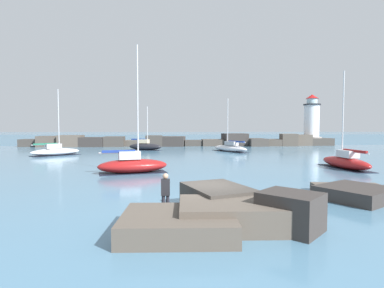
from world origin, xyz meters
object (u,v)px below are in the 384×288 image
(sailboat_moored_5, at_px, (230,148))
(person_on_rocks, at_px, (166,192))
(mooring_buoy_orange_near, at_px, (130,153))
(lighthouse, at_px, (312,124))
(sailboat_moored_1, at_px, (55,151))
(sailboat_moored_0, at_px, (145,146))
(sailboat_moored_3, at_px, (345,162))
(sailboat_moored_2, at_px, (133,164))

(sailboat_moored_5, height_order, person_on_rocks, sailboat_moored_5)
(mooring_buoy_orange_near, bearing_deg, sailboat_moored_5, 25.59)
(sailboat_moored_5, distance_m, mooring_buoy_orange_near, 16.03)
(lighthouse, relative_size, sailboat_moored_1, 1.23)
(sailboat_moored_0, xyz_separation_m, sailboat_moored_5, (13.54, -4.02, -0.08))
(person_on_rocks, bearing_deg, mooring_buoy_orange_near, 100.83)
(sailboat_moored_0, bearing_deg, lighthouse, 20.17)
(sailboat_moored_0, distance_m, sailboat_moored_3, 31.49)
(lighthouse, relative_size, sailboat_moored_0, 1.51)
(sailboat_moored_3, bearing_deg, lighthouse, 68.62)
(lighthouse, bearing_deg, sailboat_moored_3, -111.38)
(sailboat_moored_0, bearing_deg, person_on_rocks, -83.61)
(sailboat_moored_0, distance_m, person_on_rocks, 38.14)
(sailboat_moored_3, distance_m, sailboat_moored_5, 21.26)
(sailboat_moored_0, bearing_deg, sailboat_moored_5, -16.52)
(sailboat_moored_2, xyz_separation_m, sailboat_moored_5, (12.23, 21.66, -0.09))
(person_on_rocks, bearing_deg, sailboat_moored_5, 74.66)
(sailboat_moored_1, bearing_deg, sailboat_moored_2, -53.20)
(lighthouse, relative_size, person_on_rocks, 6.17)
(mooring_buoy_orange_near, distance_m, person_on_rocks, 27.46)
(lighthouse, distance_m, sailboat_moored_2, 50.93)
(lighthouse, distance_m, sailboat_moored_5, 27.16)
(sailboat_moored_2, relative_size, mooring_buoy_orange_near, 10.78)
(sailboat_moored_2, bearing_deg, person_on_rocks, -76.52)
(sailboat_moored_0, bearing_deg, sailboat_moored_3, -50.31)
(lighthouse, xyz_separation_m, mooring_buoy_orange_near, (-35.48, -23.63, -4.21))
(sailboat_moored_2, bearing_deg, sailboat_moored_1, 126.80)
(sailboat_moored_1, relative_size, sailboat_moored_2, 0.86)
(sailboat_moored_1, bearing_deg, lighthouse, 25.52)
(sailboat_moored_2, relative_size, person_on_rocks, 5.83)
(sailboat_moored_1, height_order, person_on_rocks, sailboat_moored_1)
(sailboat_moored_0, xyz_separation_m, mooring_buoy_orange_near, (-0.92, -10.94, -0.29))
(sailboat_moored_1, bearing_deg, sailboat_moored_0, 39.39)
(sailboat_moored_3, distance_m, mooring_buoy_orange_near, 24.88)
(sailboat_moored_2, height_order, person_on_rocks, sailboat_moored_2)
(sailboat_moored_2, height_order, sailboat_moored_3, sailboat_moored_2)
(lighthouse, height_order, sailboat_moored_5, lighthouse)
(sailboat_moored_1, bearing_deg, person_on_rocks, -61.97)
(sailboat_moored_1, distance_m, person_on_rocks, 32.63)
(mooring_buoy_orange_near, height_order, person_on_rocks, person_on_rocks)
(sailboat_moored_1, xyz_separation_m, person_on_rocks, (15.33, -28.80, 0.42))
(sailboat_moored_1, bearing_deg, sailboat_moored_3, -25.87)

